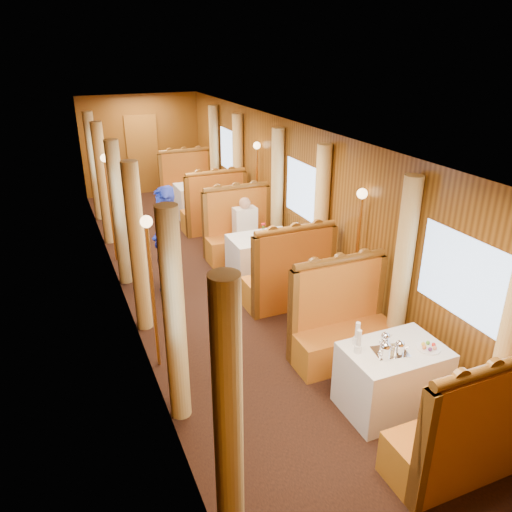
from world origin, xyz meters
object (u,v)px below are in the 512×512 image
banquette_mid_fwd (289,280)px  table_mid (262,258)px  banquette_far_fwd (214,212)px  teapot_left (385,353)px  banquette_near_aft (342,328)px  passenger (246,224)px  banquette_mid_aft (240,235)px  fruit_plate (429,347)px  banquette_far_aft (188,187)px  teapot_back (385,341)px  rose_vase_far (198,177)px  table_near (392,378)px  banquette_near_fwd (462,439)px  steward (166,242)px  tea_tray (390,352)px  teapot_right (399,350)px  rose_vase_mid (263,227)px  table_far (200,201)px

banquette_mid_fwd → table_mid: bearing=90.0°
banquette_far_fwd → teapot_left: banquette_far_fwd is taller
banquette_near_aft → passenger: 3.22m
banquette_mid_aft → fruit_plate: (0.31, -4.65, 0.35)m
banquette_far_aft → teapot_back: (-0.08, -7.93, 0.39)m
teapot_left → rose_vase_far: (0.19, 7.09, 0.10)m
table_near → banquette_near_fwd: (0.00, -1.01, 0.05)m
banquette_mid_fwd → banquette_mid_aft: (0.00, 2.03, 0.00)m
banquette_near_aft → steward: steward is taller
tea_tray → teapot_left: bearing=-150.5°
teapot_right → rose_vase_mid: rose_vase_mid is taller
banquette_far_fwd → steward: 2.93m
banquette_near_aft → teapot_right: bearing=-92.2°
rose_vase_far → banquette_far_fwd: bearing=-88.2°
banquette_far_aft → tea_tray: banquette_far_aft is taller
rose_vase_mid → passenger: passenger is taller
table_far → passenger: passenger is taller
banquette_near_aft → banquette_far_aft: bearing=90.0°
banquette_mid_fwd → banquette_mid_aft: bearing=90.0°
banquette_near_fwd → tea_tray: bearing=95.6°
table_near → banquette_near_aft: (0.00, 1.01, 0.05)m
teapot_right → tea_tray: bearing=146.4°
tea_tray → teapot_right: 0.11m
rose_vase_far → table_near: bearing=-89.7°
teapot_left → table_mid: bearing=72.5°
table_far → teapot_back: teapot_back is taller
rose_vase_far → banquette_mid_fwd: bearing=-89.6°
banquette_mid_fwd → rose_vase_far: bearing=90.4°
banquette_near_fwd → table_mid: bearing=90.0°
tea_tray → rose_vase_mid: size_ratio=0.94×
table_mid → teapot_back: 3.45m
table_far → tea_tray: bearing=-90.8°
table_far → banquette_near_aft: bearing=-90.0°
table_near → tea_tray: tea_tray is taller
banquette_mid_aft → teapot_left: banquette_mid_aft is taller
banquette_near_aft → fruit_plate: banquette_near_aft is taller
banquette_near_fwd → passenger: 5.25m
banquette_mid_fwd → rose_vase_mid: banquette_mid_fwd is taller
steward → passenger: 1.71m
table_near → banquette_far_fwd: bearing=90.0°
tea_tray → teapot_right: teapot_right is taller
banquette_mid_fwd → rose_vase_far: size_ratio=3.72×
teapot_left → teapot_back: 0.23m
rose_vase_far → steward: (-1.54, -3.44, -0.05)m
teapot_right → rose_vase_mid: size_ratio=0.44×
banquette_mid_aft → teapot_left: 4.64m
banquette_mid_fwd → teapot_back: (-0.08, -2.40, 0.39)m
banquette_far_fwd → tea_tray: size_ratio=3.94×
table_near → table_mid: size_ratio=1.00×
banquette_near_fwd → table_mid: 4.51m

